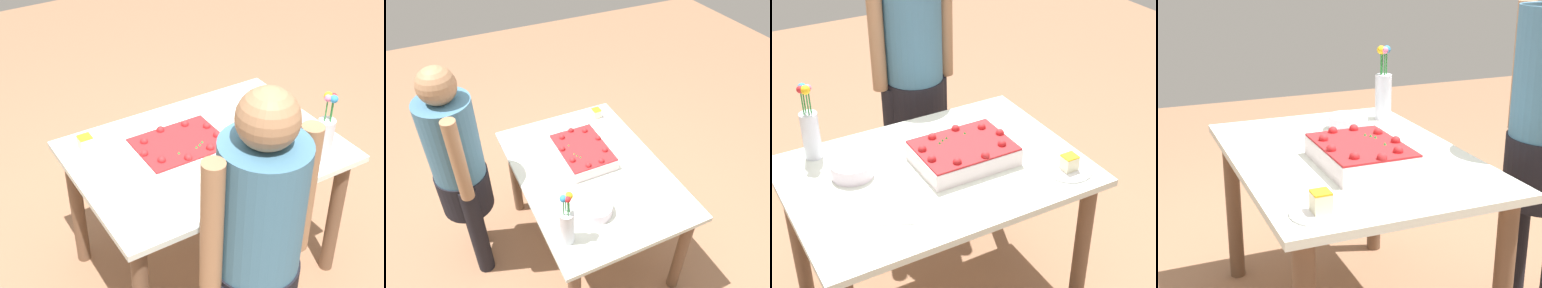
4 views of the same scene
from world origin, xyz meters
TOP-DOWN VIEW (x-y plane):
  - ground_plane at (0.00, 0.00)m, footprint 8.00×8.00m
  - dining_table at (0.00, 0.00)m, footprint 1.22×0.87m
  - sheet_cake at (0.13, -0.01)m, footprint 0.40×0.30m
  - serving_plate_with_slice at (0.48, -0.28)m, footprint 0.19×0.19m
  - cake_knife at (-0.27, -0.26)m, footprint 0.21×0.12m
  - flower_vase at (-0.41, 0.34)m, footprint 0.08×0.08m
  - fruit_bowl at (-0.31, 0.12)m, footprint 0.17×0.17m
  - person_standing at (0.25, 0.73)m, footprint 0.45×0.31m

SIDE VIEW (x-z plane):
  - ground_plane at x=0.00m, z-range 0.00..0.00m
  - dining_table at x=0.00m, z-range 0.24..0.98m
  - cake_knife at x=-0.27m, z-range 0.74..0.74m
  - serving_plate_with_slice at x=0.48m, z-range 0.72..0.80m
  - fruit_bowl at x=-0.31m, z-range 0.74..0.80m
  - sheet_cake at x=0.13m, z-range 0.73..0.84m
  - person_standing at x=0.25m, z-range 0.11..1.60m
  - flower_vase at x=-0.41m, z-range 0.70..1.04m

